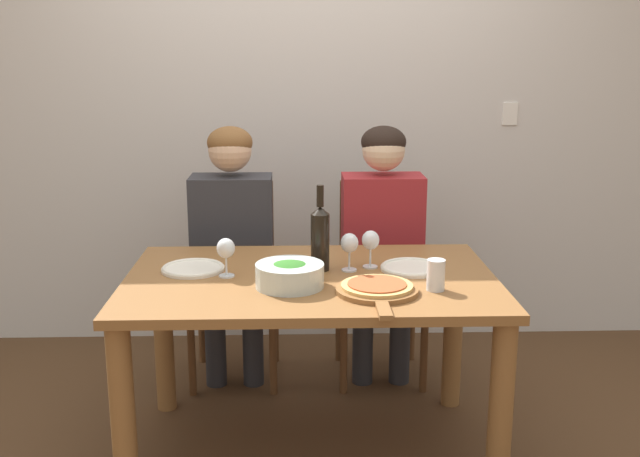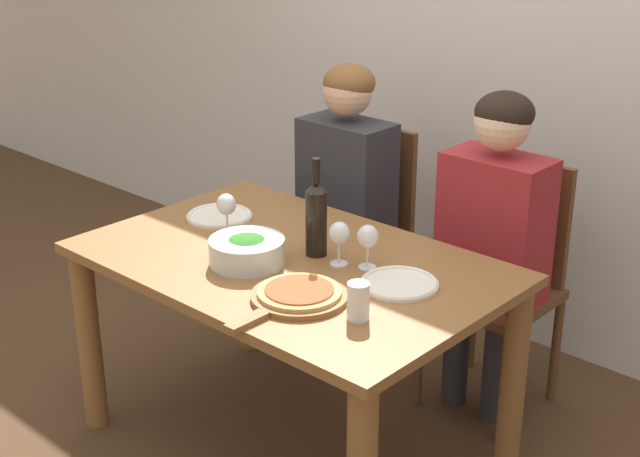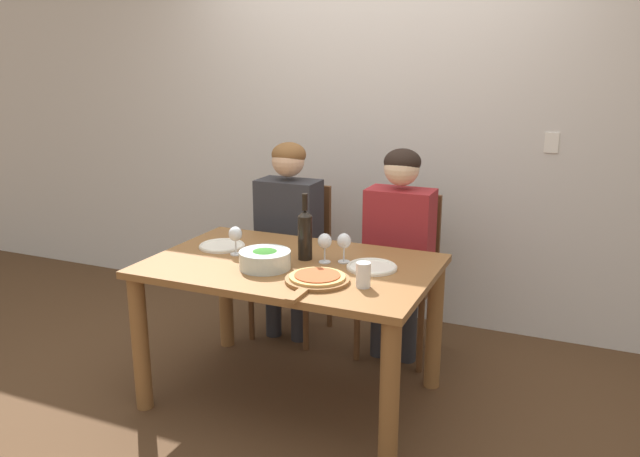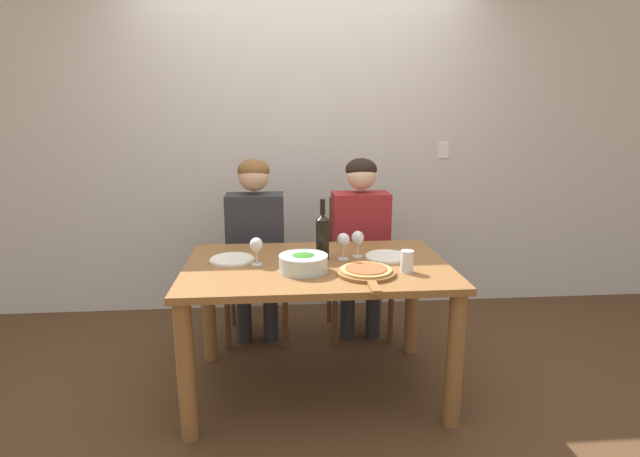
{
  "view_description": "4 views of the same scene",
  "coord_description": "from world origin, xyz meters",
  "px_view_note": "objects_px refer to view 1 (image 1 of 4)",
  "views": [
    {
      "loc": [
        -0.05,
        -2.74,
        1.59
      ],
      "look_at": [
        0.04,
        0.13,
        0.9
      ],
      "focal_mm": 42.0,
      "sensor_mm": 36.0,
      "label": 1
    },
    {
      "loc": [
        1.91,
        -1.96,
        1.94
      ],
      "look_at": [
        0.12,
        0.01,
        0.88
      ],
      "focal_mm": 50.0,
      "sensor_mm": 36.0,
      "label": 2
    },
    {
      "loc": [
        1.31,
        -2.66,
        1.72
      ],
      "look_at": [
        0.1,
        0.13,
        0.9
      ],
      "focal_mm": 35.0,
      "sensor_mm": 36.0,
      "label": 3
    },
    {
      "loc": [
        -0.2,
        -2.57,
        1.54
      ],
      "look_at": [
        0.02,
        0.01,
        0.94
      ],
      "focal_mm": 28.0,
      "sensor_mm": 36.0,
      "label": 4
    }
  ],
  "objects_px": {
    "person_woman": "(232,231)",
    "dinner_plate_left": "(193,268)",
    "broccoli_bowl": "(290,275)",
    "pizza_on_board": "(377,289)",
    "wine_glass_left": "(226,250)",
    "wine_glass_centre": "(371,242)",
    "wine_bottle": "(320,237)",
    "water_tumbler": "(436,275)",
    "chair_left": "(235,273)",
    "person_man": "(382,230)",
    "dinner_plate_right": "(412,267)",
    "chair_right": "(379,271)",
    "wine_glass_right": "(349,245)"
  },
  "relations": [
    {
      "from": "person_woman",
      "to": "dinner_plate_left",
      "type": "height_order",
      "value": "person_woman"
    },
    {
      "from": "broccoli_bowl",
      "to": "pizza_on_board",
      "type": "height_order",
      "value": "broccoli_bowl"
    },
    {
      "from": "wine_glass_left",
      "to": "wine_glass_centre",
      "type": "bearing_deg",
      "value": 10.58
    },
    {
      "from": "person_woman",
      "to": "wine_bottle",
      "type": "relative_size",
      "value": 3.67
    },
    {
      "from": "pizza_on_board",
      "to": "water_tumbler",
      "type": "xyz_separation_m",
      "value": [
        0.21,
        0.03,
        0.04
      ]
    },
    {
      "from": "broccoli_bowl",
      "to": "chair_left",
      "type": "bearing_deg",
      "value": 106.8
    },
    {
      "from": "person_man",
      "to": "person_woman",
      "type": "bearing_deg",
      "value": 180.0
    },
    {
      "from": "pizza_on_board",
      "to": "wine_glass_centre",
      "type": "bearing_deg",
      "value": 88.82
    },
    {
      "from": "person_man",
      "to": "dinner_plate_left",
      "type": "distance_m",
      "value": 1.01
    },
    {
      "from": "person_woman",
      "to": "dinner_plate_left",
      "type": "relative_size",
      "value": 5.06
    },
    {
      "from": "wine_bottle",
      "to": "dinner_plate_right",
      "type": "bearing_deg",
      "value": -1.55
    },
    {
      "from": "chair_right",
      "to": "broccoli_bowl",
      "type": "distance_m",
      "value": 1.05
    },
    {
      "from": "person_woman",
      "to": "wine_glass_right",
      "type": "xyz_separation_m",
      "value": [
        0.51,
        -0.61,
        0.09
      ]
    },
    {
      "from": "wine_glass_centre",
      "to": "water_tumbler",
      "type": "xyz_separation_m",
      "value": [
        0.21,
        -0.29,
        -0.05
      ]
    },
    {
      "from": "chair_left",
      "to": "person_woman",
      "type": "bearing_deg",
      "value": -90.0
    },
    {
      "from": "dinner_plate_left",
      "to": "chair_right",
      "type": "bearing_deg",
      "value": 40.87
    },
    {
      "from": "person_woman",
      "to": "pizza_on_board",
      "type": "distance_m",
      "value": 1.07
    },
    {
      "from": "pizza_on_board",
      "to": "wine_glass_left",
      "type": "bearing_deg",
      "value": 158.44
    },
    {
      "from": "wine_glass_centre",
      "to": "water_tumbler",
      "type": "distance_m",
      "value": 0.36
    },
    {
      "from": "person_man",
      "to": "pizza_on_board",
      "type": "relative_size",
      "value": 2.85
    },
    {
      "from": "wine_glass_right",
      "to": "wine_glass_left",
      "type": "bearing_deg",
      "value": -172.43
    },
    {
      "from": "person_woman",
      "to": "broccoli_bowl",
      "type": "relative_size",
      "value": 4.95
    },
    {
      "from": "broccoli_bowl",
      "to": "wine_glass_right",
      "type": "distance_m",
      "value": 0.31
    },
    {
      "from": "person_woman",
      "to": "dinner_plate_left",
      "type": "bearing_deg",
      "value": -99.89
    },
    {
      "from": "dinner_plate_left",
      "to": "dinner_plate_right",
      "type": "distance_m",
      "value": 0.86
    },
    {
      "from": "broccoli_bowl",
      "to": "water_tumbler",
      "type": "relative_size",
      "value": 2.21
    },
    {
      "from": "chair_left",
      "to": "dinner_plate_left",
      "type": "distance_m",
      "value": 0.75
    },
    {
      "from": "dinner_plate_left",
      "to": "wine_glass_right",
      "type": "bearing_deg",
      "value": -2.09
    },
    {
      "from": "wine_bottle",
      "to": "water_tumbler",
      "type": "xyz_separation_m",
      "value": [
        0.41,
        -0.27,
        -0.08
      ]
    },
    {
      "from": "chair_left",
      "to": "wine_glass_right",
      "type": "xyz_separation_m",
      "value": [
        0.51,
        -0.73,
        0.33
      ]
    },
    {
      "from": "water_tumbler",
      "to": "chair_right",
      "type": "bearing_deg",
      "value": 95.43
    },
    {
      "from": "wine_glass_left",
      "to": "water_tumbler",
      "type": "distance_m",
      "value": 0.79
    },
    {
      "from": "dinner_plate_left",
      "to": "wine_glass_left",
      "type": "xyz_separation_m",
      "value": [
        0.14,
        -0.09,
        0.1
      ]
    },
    {
      "from": "chair_right",
      "to": "person_man",
      "type": "relative_size",
      "value": 0.76
    },
    {
      "from": "pizza_on_board",
      "to": "water_tumbler",
      "type": "bearing_deg",
      "value": 7.89
    },
    {
      "from": "chair_left",
      "to": "water_tumbler",
      "type": "relative_size",
      "value": 8.38
    },
    {
      "from": "dinner_plate_right",
      "to": "wine_glass_left",
      "type": "relative_size",
      "value": 1.63
    },
    {
      "from": "broccoli_bowl",
      "to": "dinner_plate_left",
      "type": "xyz_separation_m",
      "value": [
        -0.38,
        0.22,
        -0.04
      ]
    },
    {
      "from": "chair_left",
      "to": "wine_glass_left",
      "type": "distance_m",
      "value": 0.86
    },
    {
      "from": "chair_left",
      "to": "wine_glass_right",
      "type": "distance_m",
      "value": 0.95
    },
    {
      "from": "broccoli_bowl",
      "to": "wine_glass_centre",
      "type": "bearing_deg",
      "value": 36.71
    },
    {
      "from": "wine_bottle",
      "to": "wine_glass_centre",
      "type": "height_order",
      "value": "wine_bottle"
    },
    {
      "from": "chair_right",
      "to": "wine_glass_left",
      "type": "distance_m",
      "value": 1.09
    },
    {
      "from": "wine_glass_right",
      "to": "chair_left",
      "type": "bearing_deg",
      "value": 125.05
    },
    {
      "from": "dinner_plate_left",
      "to": "person_woman",
      "type": "bearing_deg",
      "value": 80.11
    },
    {
      "from": "wine_bottle",
      "to": "dinner_plate_left",
      "type": "relative_size",
      "value": 1.38
    },
    {
      "from": "wine_glass_right",
      "to": "dinner_plate_left",
      "type": "bearing_deg",
      "value": 177.91
    },
    {
      "from": "broccoli_bowl",
      "to": "pizza_on_board",
      "type": "bearing_deg",
      "value": -15.52
    },
    {
      "from": "chair_right",
      "to": "broccoli_bowl",
      "type": "relative_size",
      "value": 3.79
    },
    {
      "from": "dinner_plate_left",
      "to": "wine_bottle",
      "type": "bearing_deg",
      "value": -0.93
    }
  ]
}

